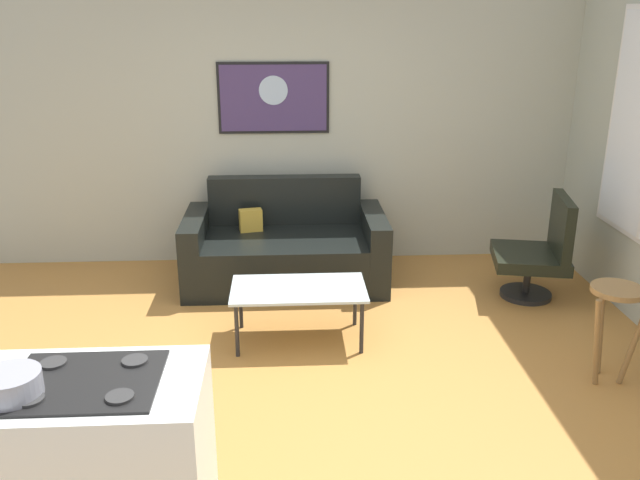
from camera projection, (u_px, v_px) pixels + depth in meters
The scene contains 9 objects.
ground at pixel (306, 390), 4.33m from camera, with size 6.40×6.40×0.04m, color #AF7637.
back_wall at pixel (296, 115), 6.15m from camera, with size 6.40×0.05×2.80m, color #A8AB98.
couch at pixel (285, 250), 5.94m from camera, with size 1.76×0.95×0.88m.
coffee_table at pixel (299, 292), 4.83m from camera, with size 0.97×0.54×0.42m.
armchair at pixel (540, 251), 5.55m from camera, with size 0.70×0.72×0.88m.
bar_stool at pixel (615, 309), 4.24m from camera, with size 0.38×0.38×0.66m.
kitchen_counter at pixel (35, 476), 2.82m from camera, with size 1.47×0.60×0.92m.
mixing_bowl at pixel (11, 386), 2.57m from camera, with size 0.24×0.24×0.11m.
wall_painting at pixel (274, 98), 6.05m from camera, with size 1.01×0.03×0.64m.
Camera 1 is at (-0.12, -3.77, 2.32)m, focal length 37.40 mm.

